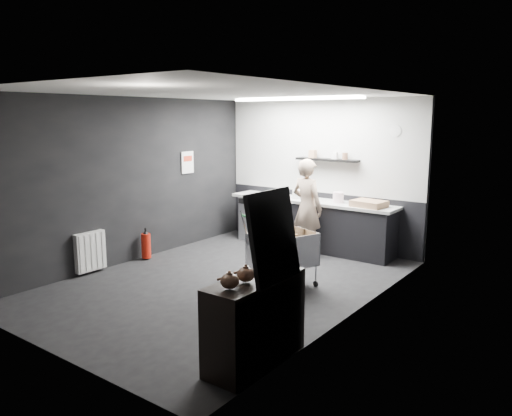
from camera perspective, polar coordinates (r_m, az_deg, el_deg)
The scene contains 22 objects.
floor at distance 7.36m, azimuth -3.50°, elevation -8.50°, with size 5.50×5.50×0.00m, color black.
ceiling at distance 6.97m, azimuth -3.75°, elevation 13.01°, with size 5.50×5.50×0.00m, color white.
wall_back at distance 9.29m, azimuth 7.39°, elevation 3.96°, with size 5.50×5.50×0.00m, color black.
wall_front at distance 5.27m, azimuth -23.23°, elevation -1.74°, with size 5.50×5.50×0.00m, color black.
wall_left at distance 8.45m, azimuth -14.07°, elevation 3.09°, with size 5.50×5.50×0.00m, color black.
wall_right at distance 5.96m, azimuth 11.26°, elevation 0.24°, with size 5.50×5.50×0.00m, color black.
kitchen_wall_panel at distance 9.23m, azimuth 7.40°, elevation 7.03°, with size 3.95×0.02×1.70m, color #B5B6B1.
dado_panel at distance 9.41m, azimuth 7.21°, elevation -1.20°, with size 3.95×0.02×1.00m, color black.
floating_shelf at distance 9.05m, azimuth 8.13°, elevation 5.49°, with size 1.20×0.22×0.04m, color black.
wall_clock at distance 8.61m, azimuth 15.66°, elevation 8.50°, with size 0.20×0.20×0.03m, color silver.
poster at distance 9.29m, azimuth -7.84°, elevation 5.19°, with size 0.02×0.30×0.40m, color white.
poster_red_band at distance 9.28m, azimuth -7.83°, elevation 5.62°, with size 0.01×0.22×0.10m, color red.
radiator at distance 8.06m, azimuth -18.42°, elevation -4.73°, with size 0.10×0.50×0.60m, color silver.
ceiling_strip at distance 8.46m, azimuth 4.55°, elevation 12.34°, with size 2.40×0.20×0.04m, color white.
prep_counter at distance 9.09m, azimuth 6.98°, elevation -1.89°, with size 3.20×0.61×0.90m.
person at distance 8.60m, azimuth 5.85°, elevation 0.05°, with size 0.61×0.40×1.68m, color beige.
shopping_cart at distance 7.04m, azimuth 3.05°, elevation -5.08°, with size 0.90×1.16×1.06m.
sideboard at distance 4.94m, azimuth 0.21°, elevation -11.41°, with size 0.49×1.15×1.72m.
fire_extinguisher at distance 8.62m, azimuth -12.45°, elevation -4.14°, with size 0.16×0.16×0.52m.
cardboard_box at distance 8.51m, azimuth 12.79°, elevation 0.49°, with size 0.53×0.40×0.11m, color #9E7654.
pink_tub at distance 8.80m, azimuth 9.39°, elevation 1.20°, with size 0.19×0.19×0.19m, color silver.
white_container at distance 9.13m, azimuth 4.86°, elevation 1.56°, with size 0.18×0.14×0.16m, color silver.
Camera 1 is at (4.49, -5.32, 2.39)m, focal length 35.00 mm.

